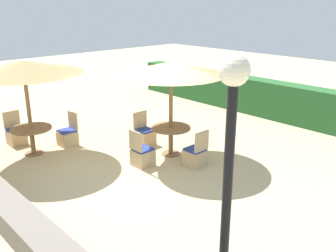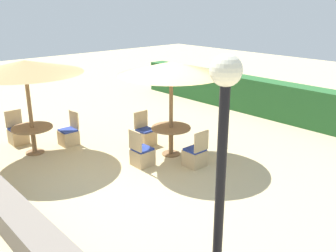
{
  "view_description": "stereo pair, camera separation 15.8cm",
  "coord_description": "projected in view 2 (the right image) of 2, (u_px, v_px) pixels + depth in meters",
  "views": [
    {
      "loc": [
        6.44,
        -5.43,
        3.84
      ],
      "look_at": [
        0.0,
        0.6,
        0.9
      ],
      "focal_mm": 40.0,
      "sensor_mm": 36.0,
      "label": 1
    },
    {
      "loc": [
        6.55,
        -5.31,
        3.84
      ],
      "look_at": [
        0.0,
        0.6,
        0.9
      ],
      "focal_mm": 40.0,
      "sensor_mm": 36.0,
      "label": 2
    }
  ],
  "objects": [
    {
      "name": "patio_chair_center_south",
      "position": [
        142.0,
        155.0,
        9.17
      ],
      "size": [
        0.46,
        0.46,
        0.93
      ],
      "color": "tan",
      "rests_on": "ground_plane"
    },
    {
      "name": "ground_plane",
      "position": [
        150.0,
        166.0,
        9.2
      ],
      "size": [
        40.0,
        40.0,
        0.0
      ],
      "primitive_type": "plane",
      "color": "#C6B284"
    },
    {
      "name": "patio_chair_front_left_north",
      "position": [
        69.0,
        136.0,
        10.52
      ],
      "size": [
        0.46,
        0.46,
        0.93
      ],
      "rotation": [
        0.0,
        0.0,
        3.14
      ],
      "color": "tan",
      "rests_on": "ground_plane"
    },
    {
      "name": "patio_chair_front_left_west",
      "position": [
        18.0,
        134.0,
        10.63
      ],
      "size": [
        0.46,
        0.46,
        0.93
      ],
      "rotation": [
        0.0,
        0.0,
        -1.57
      ],
      "color": "tan",
      "rests_on": "ground_plane"
    },
    {
      "name": "parasol_center",
      "position": [
        171.0,
        69.0,
        9.19
      ],
      "size": [
        2.68,
        2.68,
        2.44
      ],
      "color": "olive",
      "rests_on": "ground_plane"
    },
    {
      "name": "round_table_front_left",
      "position": [
        33.0,
        133.0,
        9.82
      ],
      "size": [
        1.05,
        1.05,
        0.73
      ],
      "color": "olive",
      "rests_on": "ground_plane"
    },
    {
      "name": "lamp_post",
      "position": [
        223.0,
        139.0,
        4.24
      ],
      "size": [
        0.36,
        0.36,
        3.32
      ],
      "color": "black",
      "rests_on": "ground_plane"
    },
    {
      "name": "round_table_center",
      "position": [
        171.0,
        133.0,
        9.72
      ],
      "size": [
        1.02,
        1.02,
        0.76
      ],
      "color": "olive",
      "rests_on": "ground_plane"
    },
    {
      "name": "parasol_front_left",
      "position": [
        25.0,
        67.0,
        9.27
      ],
      "size": [
        2.88,
        2.88,
        2.47
      ],
      "color": "olive",
      "rests_on": "ground_plane"
    },
    {
      "name": "patio_chair_center_east",
      "position": [
        195.0,
        156.0,
        9.13
      ],
      "size": [
        0.46,
        0.46,
        0.93
      ],
      "rotation": [
        0.0,
        0.0,
        1.57
      ],
      "color": "tan",
      "rests_on": "ground_plane"
    },
    {
      "name": "stone_border",
      "position": [
        5.0,
        207.0,
        6.92
      ],
      "size": [
        10.0,
        0.56,
        0.45
      ],
      "primitive_type": "cube",
      "color": "slate",
      "rests_on": "ground_plane"
    },
    {
      "name": "hedge_row",
      "position": [
        281.0,
        101.0,
        12.68
      ],
      "size": [
        13.0,
        0.7,
        1.26
      ],
      "primitive_type": "cube",
      "color": "#28602D",
      "rests_on": "ground_plane"
    },
    {
      "name": "patio_chair_center_west",
      "position": [
        145.0,
        135.0,
        10.53
      ],
      "size": [
        0.46,
        0.46,
        0.93
      ],
      "rotation": [
        0.0,
        0.0,
        -1.57
      ],
      "color": "tan",
      "rests_on": "ground_plane"
    }
  ]
}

